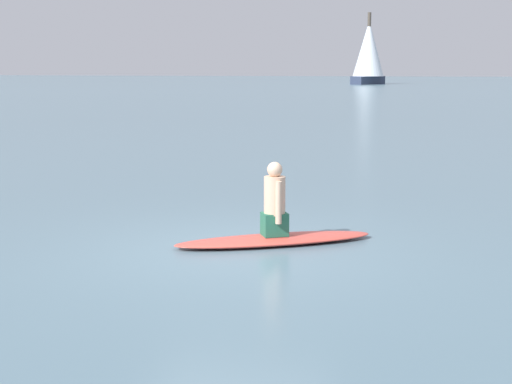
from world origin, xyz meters
The scene contains 4 objects.
ground_plane centered at (0.00, 0.00, 0.00)m, with size 400.00×400.00×0.00m, color slate.
surfboard centered at (-0.53, 0.44, 0.06)m, with size 2.82×0.64×0.12m, color #D84C3F.
person_paddler centered at (-0.53, 0.44, 0.58)m, with size 0.43×0.43×1.03m.
sailboat_distant centered at (-100.29, -8.70, 4.77)m, with size 6.53×5.99×10.20m.
Camera 1 is at (9.24, 2.70, 2.42)m, focal length 52.02 mm.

